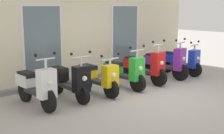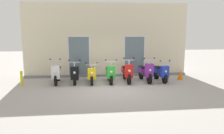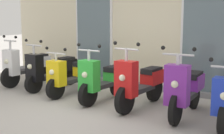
# 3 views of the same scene
# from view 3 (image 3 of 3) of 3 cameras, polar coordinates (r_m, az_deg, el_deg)

# --- Properties ---
(ground_plane) EXTENTS (40.00, 40.00, 0.00)m
(ground_plane) POSITION_cam_3_polar(r_m,az_deg,el_deg) (6.24, -7.24, -7.83)
(ground_plane) COLOR #A8A39E
(storefront_facade) EXTENTS (9.30, 0.50, 4.15)m
(storefront_facade) POSITION_cam_3_polar(r_m,az_deg,el_deg) (8.24, 6.22, 10.45)
(storefront_facade) COLOR beige
(storefront_facade) RESTS_ON ground_plane
(scooter_white) EXTENTS (0.52, 1.60, 1.30)m
(scooter_white) POSITION_cam_3_polar(r_m,az_deg,el_deg) (8.80, -14.64, 0.22)
(scooter_white) COLOR black
(scooter_white) RESTS_ON ground_plane
(scooter_black) EXTENTS (0.58, 1.61, 1.25)m
(scooter_black) POSITION_cam_3_polar(r_m,az_deg,el_deg) (8.14, -10.49, -0.50)
(scooter_black) COLOR black
(scooter_black) RESTS_ON ground_plane
(scooter_yellow) EXTENTS (0.61, 1.53, 1.12)m
(scooter_yellow) POSITION_cam_3_polar(r_m,az_deg,el_deg) (7.50, -6.94, -1.39)
(scooter_yellow) COLOR black
(scooter_yellow) RESTS_ON ground_plane
(scooter_green) EXTENTS (0.58, 1.55, 1.25)m
(scooter_green) POSITION_cam_3_polar(r_m,az_deg,el_deg) (6.88, -1.55, -2.17)
(scooter_green) COLOR black
(scooter_green) RESTS_ON ground_plane
(scooter_red) EXTENTS (0.56, 1.68, 1.33)m
(scooter_red) POSITION_cam_3_polar(r_m,az_deg,el_deg) (6.43, 4.86, -2.77)
(scooter_red) COLOR black
(scooter_red) RESTS_ON ground_plane
(scooter_purple) EXTENTS (0.59, 1.66, 1.30)m
(scooter_purple) POSITION_cam_3_polar(r_m,az_deg,el_deg) (5.96, 12.60, -3.67)
(scooter_purple) COLOR black
(scooter_purple) RESTS_ON ground_plane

